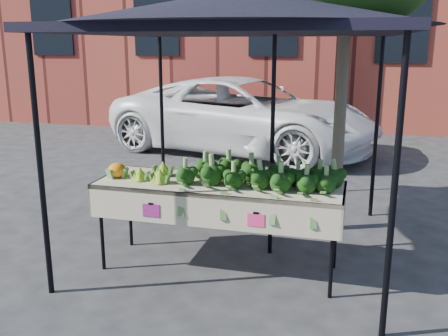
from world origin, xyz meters
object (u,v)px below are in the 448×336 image
(table, at_px, (219,226))
(street_tree, at_px, (343,61))
(canopy, at_px, (241,126))
(vehicle, at_px, (245,14))

(table, height_order, street_tree, street_tree)
(canopy, relative_size, vehicle, 0.57)
(table, bearing_deg, canopy, 81.72)
(vehicle, relative_size, street_tree, 1.37)
(vehicle, bearing_deg, table, -156.22)
(table, relative_size, canopy, 0.76)
(table, xyz_separation_m, canopy, (0.09, 0.59, 0.92))
(table, relative_size, vehicle, 0.44)
(table, distance_m, street_tree, 2.39)
(canopy, xyz_separation_m, vehicle, (-1.01, 4.98, 1.40))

